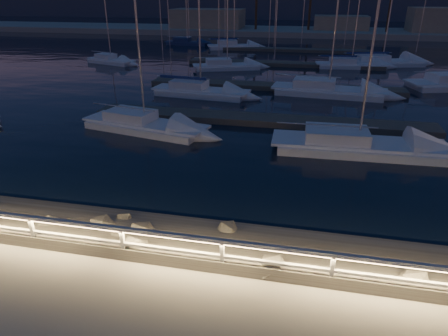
{
  "coord_description": "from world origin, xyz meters",
  "views": [
    {
      "loc": [
        2.97,
        -9.0,
        7.33
      ],
      "look_at": [
        0.2,
        4.0,
        1.39
      ],
      "focal_mm": 32.0,
      "sensor_mm": 36.0,
      "label": 1
    }
  ],
  "objects_px": {
    "sailboat_c": "(142,123)",
    "sailboat_n": "(186,42)",
    "sailboat_j": "(225,65)",
    "sailboat_m": "(233,46)",
    "sailboat_e": "(110,60)",
    "sailboat_l": "(380,62)",
    "sailboat_d": "(353,143)",
    "guard_rail": "(185,244)",
    "sailboat_f": "(198,90)",
    "sailboat_k": "(349,64)",
    "sailboat_g": "(325,89)"
  },
  "relations": [
    {
      "from": "sailboat_c",
      "to": "sailboat_n",
      "type": "distance_m",
      "value": 42.02
    },
    {
      "from": "sailboat_j",
      "to": "sailboat_m",
      "type": "relative_size",
      "value": 0.96
    },
    {
      "from": "sailboat_c",
      "to": "sailboat_e",
      "type": "distance_m",
      "value": 25.9
    },
    {
      "from": "sailboat_e",
      "to": "sailboat_l",
      "type": "xyz_separation_m",
      "value": [
        30.91,
        5.07,
        0.05
      ]
    },
    {
      "from": "sailboat_c",
      "to": "sailboat_d",
      "type": "relative_size",
      "value": 0.89
    },
    {
      "from": "sailboat_e",
      "to": "sailboat_d",
      "type": "bearing_deg",
      "value": -24.1
    },
    {
      "from": "guard_rail",
      "to": "sailboat_f",
      "type": "height_order",
      "value": "sailboat_f"
    },
    {
      "from": "sailboat_c",
      "to": "sailboat_e",
      "type": "height_order",
      "value": "sailboat_c"
    },
    {
      "from": "guard_rail",
      "to": "sailboat_n",
      "type": "bearing_deg",
      "value": 106.97
    },
    {
      "from": "guard_rail",
      "to": "sailboat_f",
      "type": "bearing_deg",
      "value": 104.5
    },
    {
      "from": "guard_rail",
      "to": "sailboat_k",
      "type": "height_order",
      "value": "sailboat_k"
    },
    {
      "from": "sailboat_c",
      "to": "sailboat_k",
      "type": "height_order",
      "value": "sailboat_c"
    },
    {
      "from": "sailboat_c",
      "to": "sailboat_k",
      "type": "relative_size",
      "value": 1.04
    },
    {
      "from": "guard_rail",
      "to": "sailboat_n",
      "type": "xyz_separation_m",
      "value": [
        -16.45,
        53.91,
        -0.96
      ]
    },
    {
      "from": "sailboat_d",
      "to": "sailboat_n",
      "type": "distance_m",
      "value": 47.38
    },
    {
      "from": "sailboat_k",
      "to": "sailboat_f",
      "type": "bearing_deg",
      "value": -135.43
    },
    {
      "from": "sailboat_d",
      "to": "sailboat_e",
      "type": "distance_m",
      "value": 34.69
    },
    {
      "from": "sailboat_c",
      "to": "sailboat_f",
      "type": "bearing_deg",
      "value": 95.56
    },
    {
      "from": "sailboat_l",
      "to": "sailboat_m",
      "type": "bearing_deg",
      "value": 136.2
    },
    {
      "from": "sailboat_c",
      "to": "sailboat_n",
      "type": "relative_size",
      "value": 1.14
    },
    {
      "from": "sailboat_k",
      "to": "sailboat_l",
      "type": "relative_size",
      "value": 0.81
    },
    {
      "from": "sailboat_e",
      "to": "sailboat_m",
      "type": "relative_size",
      "value": 0.83
    },
    {
      "from": "sailboat_j",
      "to": "sailboat_f",
      "type": "bearing_deg",
      "value": -108.71
    },
    {
      "from": "sailboat_f",
      "to": "sailboat_m",
      "type": "height_order",
      "value": "sailboat_f"
    },
    {
      "from": "sailboat_d",
      "to": "sailboat_c",
      "type": "bearing_deg",
      "value": 173.76
    },
    {
      "from": "sailboat_d",
      "to": "sailboat_k",
      "type": "relative_size",
      "value": 1.17
    },
    {
      "from": "sailboat_d",
      "to": "sailboat_l",
      "type": "bearing_deg",
      "value": 78.09
    },
    {
      "from": "sailboat_k",
      "to": "sailboat_n",
      "type": "xyz_separation_m",
      "value": [
        -23.74,
        15.83,
        -0.0
      ]
    },
    {
      "from": "sailboat_j",
      "to": "sailboat_l",
      "type": "height_order",
      "value": "sailboat_l"
    },
    {
      "from": "sailboat_e",
      "to": "sailboat_m",
      "type": "height_order",
      "value": "sailboat_m"
    },
    {
      "from": "sailboat_d",
      "to": "sailboat_e",
      "type": "bearing_deg",
      "value": 136.35
    },
    {
      "from": "sailboat_m",
      "to": "sailboat_c",
      "type": "bearing_deg",
      "value": -106.28
    },
    {
      "from": "sailboat_f",
      "to": "sailboat_j",
      "type": "relative_size",
      "value": 1.07
    },
    {
      "from": "guard_rail",
      "to": "sailboat_c",
      "type": "distance_m",
      "value": 14.72
    },
    {
      "from": "sailboat_e",
      "to": "sailboat_n",
      "type": "height_order",
      "value": "sailboat_n"
    },
    {
      "from": "sailboat_f",
      "to": "sailboat_l",
      "type": "relative_size",
      "value": 0.84
    },
    {
      "from": "sailboat_e",
      "to": "sailboat_j",
      "type": "distance_m",
      "value": 14.11
    },
    {
      "from": "sailboat_l",
      "to": "sailboat_n",
      "type": "distance_m",
      "value": 30.46
    },
    {
      "from": "sailboat_d",
      "to": "sailboat_f",
      "type": "height_order",
      "value": "sailboat_d"
    },
    {
      "from": "sailboat_m",
      "to": "sailboat_g",
      "type": "bearing_deg",
      "value": -82.42
    },
    {
      "from": "sailboat_f",
      "to": "sailboat_m",
      "type": "xyz_separation_m",
      "value": [
        -2.62,
        28.42,
        0.02
      ]
    },
    {
      "from": "sailboat_d",
      "to": "sailboat_j",
      "type": "relative_size",
      "value": 1.22
    },
    {
      "from": "sailboat_d",
      "to": "sailboat_g",
      "type": "bearing_deg",
      "value": 93.92
    },
    {
      "from": "sailboat_g",
      "to": "sailboat_k",
      "type": "distance_m",
      "value": 13.75
    },
    {
      "from": "sailboat_g",
      "to": "sailboat_m",
      "type": "distance_m",
      "value": 28.97
    },
    {
      "from": "sailboat_g",
      "to": "sailboat_k",
      "type": "xyz_separation_m",
      "value": [
        2.86,
        13.44,
        -0.05
      ]
    },
    {
      "from": "sailboat_c",
      "to": "sailboat_l",
      "type": "xyz_separation_m",
      "value": [
        17.62,
        27.3,
        0.03
      ]
    },
    {
      "from": "sailboat_e",
      "to": "sailboat_l",
      "type": "relative_size",
      "value": 0.68
    },
    {
      "from": "sailboat_d",
      "to": "sailboat_f",
      "type": "relative_size",
      "value": 1.14
    },
    {
      "from": "sailboat_l",
      "to": "sailboat_f",
      "type": "bearing_deg",
      "value": -147.97
    }
  ]
}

